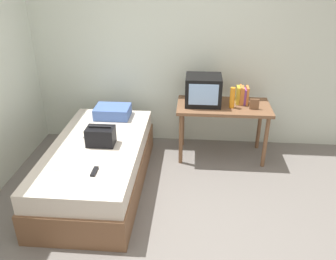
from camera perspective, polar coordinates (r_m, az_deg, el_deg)
name	(u,v)px	position (r m, az deg, el deg)	size (l,w,h in m)	color
ground_plane	(167,234)	(3.46, -0.19, -16.70)	(8.00, 8.00, 0.00)	slate
wall_back	(179,49)	(4.64, 1.90, 13.15)	(5.20, 0.10, 2.60)	silver
bed	(98,165)	(4.01, -11.42, -5.75)	(1.00, 2.00, 0.54)	brown
desk	(223,112)	(4.43, 9.08, 3.02)	(1.16, 0.60, 0.72)	brown
tv	(203,90)	(4.34, 5.83, 6.56)	(0.44, 0.39, 0.36)	black
water_bottle	(232,98)	(4.28, 10.54, 5.25)	(0.06, 0.06, 0.26)	orange
book_row	(242,95)	(4.44, 12.12, 5.61)	(0.15, 0.16, 0.23)	gold
picture_frame	(254,104)	(4.32, 14.04, 4.16)	(0.11, 0.02, 0.13)	brown
pillow	(113,112)	(4.48, -9.11, 2.99)	(0.44, 0.33, 0.14)	#4766AD
handbag	(101,136)	(3.81, -11.03, -1.00)	(0.30, 0.20, 0.23)	black
magazine	(66,163)	(3.60, -16.48, -5.16)	(0.21, 0.29, 0.01)	white
remote_dark	(94,171)	(3.38, -12.03, -6.70)	(0.04, 0.16, 0.02)	black
remote_silver	(87,135)	(4.07, -13.27, -0.76)	(0.04, 0.14, 0.02)	#B7B7BC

